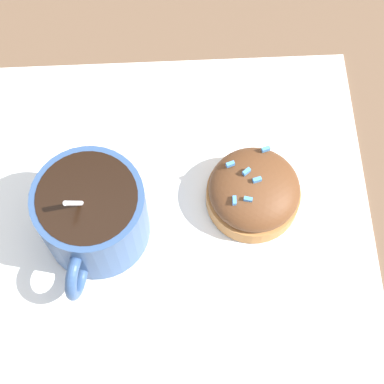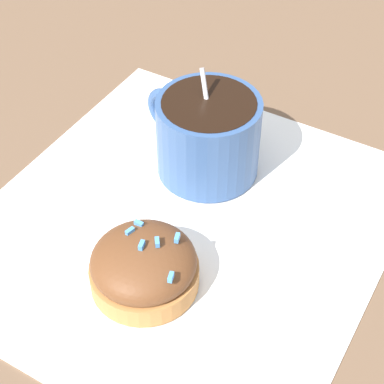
{
  "view_description": "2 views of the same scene",
  "coord_description": "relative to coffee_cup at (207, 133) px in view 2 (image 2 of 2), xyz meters",
  "views": [
    {
      "loc": [
        0.01,
        0.21,
        0.52
      ],
      "look_at": [
        -0.01,
        0.0,
        0.04
      ],
      "focal_mm": 60.0,
      "sensor_mm": 36.0,
      "label": 1
    },
    {
      "loc": [
        -0.32,
        -0.16,
        0.39
      ],
      "look_at": [
        0.0,
        -0.01,
        0.04
      ],
      "focal_mm": 60.0,
      "sensor_mm": 36.0,
      "label": 2
    }
  ],
  "objects": [
    {
      "name": "ground_plane",
      "position": [
        -0.07,
        -0.01,
        -0.04
      ],
      "size": [
        3.0,
        3.0,
        0.0
      ],
      "primitive_type": "plane",
      "color": "brown"
    },
    {
      "name": "paper_napkin",
      "position": [
        -0.07,
        -0.01,
        -0.04
      ],
      "size": [
        0.37,
        0.34,
        0.0
      ],
      "color": "white",
      "rests_on": "ground_plane"
    },
    {
      "name": "coffee_cup",
      "position": [
        0.0,
        0.0,
        0.0
      ],
      "size": [
        0.09,
        0.11,
        0.09
      ],
      "color": "#335184",
      "rests_on": "paper_napkin"
    },
    {
      "name": "frosted_pastry",
      "position": [
        -0.14,
        -0.02,
        -0.02
      ],
      "size": [
        0.08,
        0.08,
        0.04
      ],
      "color": "#B2753D",
      "rests_on": "paper_napkin"
    }
  ]
}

